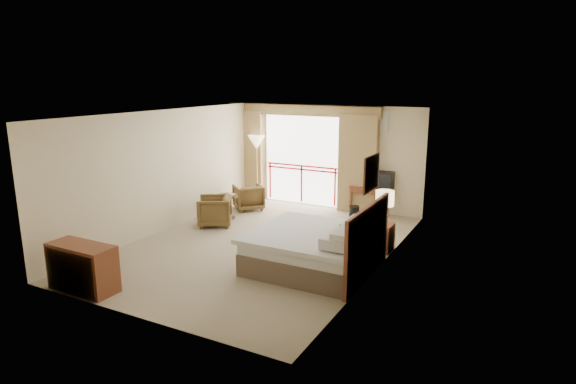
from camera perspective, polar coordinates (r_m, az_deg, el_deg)
The scene contains 29 objects.
floor at distance 10.03m, azimuth -3.08°, elevation -6.30°, with size 7.00×7.00×0.00m, color gray.
ceiling at distance 9.48m, azimuth -3.28°, elevation 9.27°, with size 7.00×7.00×0.00m, color white.
wall_back at distance 12.74m, azimuth 4.95°, elevation 4.17°, with size 5.00×5.00×0.00m, color beige.
wall_front at distance 7.00m, azimuth -18.10°, elevation -4.11°, with size 5.00×5.00×0.00m, color beige.
wall_left at distance 11.14m, azimuth -14.29°, elevation 2.48°, with size 7.00×7.00×0.00m, color beige.
wall_right at distance 8.68m, azimuth 11.13°, elevation -0.37°, with size 7.00×7.00×0.00m, color beige.
balcony_door at distance 13.07m, azimuth 1.67°, elevation 3.79°, with size 2.40×2.40×0.00m, color white.
balcony_railing at distance 13.13m, azimuth 1.62°, elevation 2.10°, with size 2.09×0.03×1.02m.
curtain_left at distance 13.75m, azimuth -4.77°, elevation 4.43°, with size 1.00×0.26×2.50m, color olive.
curtain_right at distance 12.32m, azimuth 8.32°, elevation 3.29°, with size 1.00×0.26×2.50m, color olive.
valance at distance 12.83m, azimuth 1.51°, elevation 9.68°, with size 4.40×0.22×0.28m, color olive.
hvac_vent at distance 12.15m, azimuth 10.70°, elevation 8.30°, with size 0.50×0.04×0.50m, color silver.
bed at distance 8.75m, azimuth 3.35°, elevation -6.68°, with size 2.13×2.06×0.97m.
headboard at distance 8.33m, azimuth 9.45°, elevation -5.89°, with size 0.06×2.10×1.30m, color brown.
framed_art at distance 8.02m, azimuth 9.85°, elevation 2.22°, with size 0.04×0.72×0.60m.
nightstand at distance 9.82m, azimuth 11.11°, elevation -5.26°, with size 0.39×0.46×0.56m, color brown.
table_lamp at distance 9.65m, azimuth 11.40°, elevation -0.80°, with size 0.36×0.36×0.64m.
phone at distance 9.60m, azimuth 10.65°, elevation -3.70°, with size 0.16×0.13×0.07m, color black.
desk at distance 12.41m, azimuth 10.00°, elevation -0.04°, with size 1.06×0.51×0.69m.
tv at distance 12.20m, azimuth 11.33°, elevation 1.41°, with size 0.47×0.37×0.43m.
coffee_maker at distance 12.42m, azimuth 8.46°, elevation 1.39°, with size 0.13×0.13×0.28m, color black.
cup at distance 12.34m, azimuth 9.02°, elevation 0.89°, with size 0.07×0.07×0.11m, color white.
wastebasket at distance 11.94m, azimuth 7.83°, elevation -2.39°, with size 0.25×0.25×0.32m, color black.
armchair_far at distance 12.74m, azimuth -4.69°, elevation -2.04°, with size 0.70×0.72×0.66m, color #4C391C.
armchair_near at distance 11.46m, azimuth -8.63°, elevation -3.92°, with size 0.74×0.76×0.69m, color #4C391C.
side_table at distance 11.87m, azimuth -7.26°, elevation -1.24°, with size 0.54×0.54×0.58m.
book at distance 11.83m, azimuth -7.29°, elevation -0.36°, with size 0.16×0.21×0.02m, color white.
floor_lamp at distance 13.31m, azimuth -3.75°, elevation 5.62°, with size 0.47×0.47×1.84m.
dresser at distance 8.54m, azimuth -23.19°, elevation -8.23°, with size 1.16×0.49×0.78m.
Camera 1 is at (4.88, -8.10, 3.37)m, focal length 30.00 mm.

